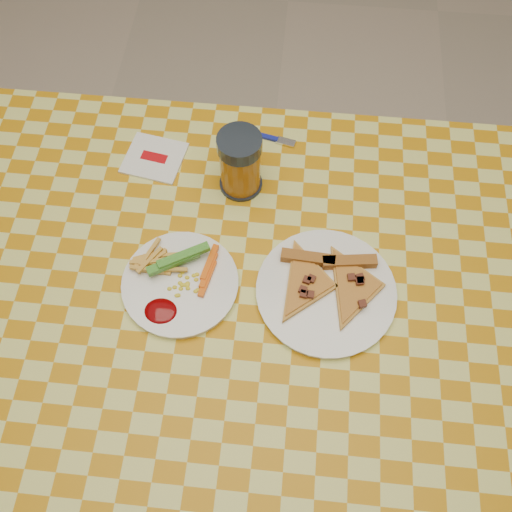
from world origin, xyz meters
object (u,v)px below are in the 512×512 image
object	(u,v)px
table	(242,302)
plate_left	(180,284)
plate_right	(326,292)
drink_glass	(240,163)

from	to	relation	value
table	plate_left	world-z (taller)	plate_left
plate_left	plate_right	bearing A→B (deg)	2.11
plate_right	drink_glass	size ratio (longest dim) A/B	1.78
plate_right	drink_glass	xyz separation A→B (m)	(-0.18, 0.23, 0.06)
plate_left	plate_right	distance (m)	0.27
plate_left	plate_right	world-z (taller)	same
plate_left	drink_glass	size ratio (longest dim) A/B	1.49
table	plate_left	xyz separation A→B (m)	(-0.11, -0.01, 0.08)
table	plate_right	distance (m)	0.18
drink_glass	plate_right	bearing A→B (deg)	-51.50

